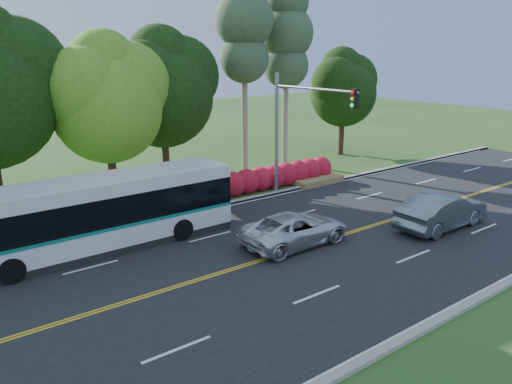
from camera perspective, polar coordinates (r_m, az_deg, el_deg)
ground at (r=20.56m, az=1.17°, el=-7.67°), size 120.00×120.00×0.00m
road at (r=20.56m, az=1.17°, el=-7.64°), size 60.00×14.00×0.02m
curb_north at (r=26.15m, az=-8.59°, el=-2.42°), size 60.00×0.30×0.15m
curb_south at (r=16.18m, az=17.66°, el=-15.19°), size 60.00×0.30×0.15m
grass_verge at (r=27.72m, az=-10.44°, el=-1.50°), size 60.00×4.00×0.10m
lane_markings at (r=20.50m, az=0.97°, el=-7.68°), size 57.60×13.82×0.00m
tree_row at (r=27.72m, az=-23.93°, el=11.50°), size 44.70×9.10×13.84m
bougainvillea_hedge at (r=30.63m, az=2.28°, el=1.73°), size 9.50×2.25×1.50m
traffic_signal at (r=27.40m, az=4.93°, el=8.42°), size 0.42×6.10×7.00m
transit_bus at (r=21.97m, az=-17.61°, el=-2.55°), size 11.81×2.70×3.08m
sedan at (r=25.27m, az=20.47°, el=-2.04°), size 5.17×1.80×1.70m
suv at (r=21.85m, az=4.50°, el=-4.22°), size 5.06×2.33×1.41m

